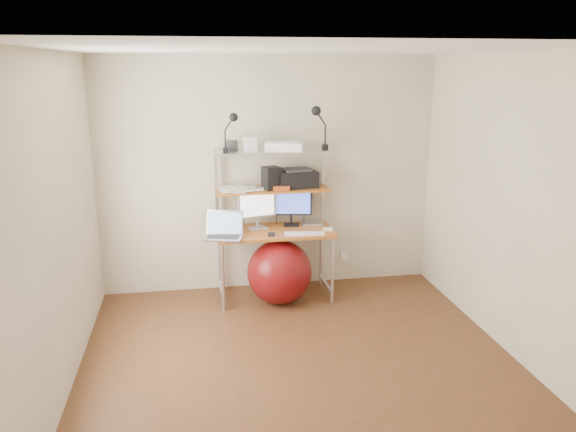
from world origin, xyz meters
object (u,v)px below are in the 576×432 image
printer (297,178)px  exercise_ball (279,272)px  laptop (224,232)px  monitor_silver (257,205)px  monitor_black (291,205)px

printer → exercise_ball: 0.99m
printer → laptop: bearing=-165.5°
laptop → monitor_silver: bearing=49.2°
monitor_black → exercise_ball: (-0.18, -0.30, -0.63)m
monitor_silver → exercise_ball: 0.73m
printer → exercise_ball: size_ratio=0.66×
monitor_silver → laptop: (-0.36, -0.24, -0.19)m
laptop → exercise_ball: size_ratio=0.65×
monitor_silver → monitor_black: 0.37m
monitor_silver → monitor_black: size_ratio=1.05×
monitor_black → printer: (0.06, 0.02, 0.28)m
printer → exercise_ball: bearing=-134.1°
monitor_black → laptop: monitor_black is taller
monitor_black → printer: printer is taller
monitor_silver → laptop: bearing=-163.2°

